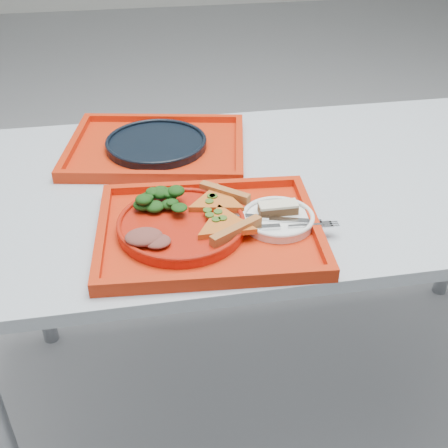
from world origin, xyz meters
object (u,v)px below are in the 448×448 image
at_px(tray_main, 209,232).
at_px(navy_plate, 156,144).
at_px(tray_far, 157,149).
at_px(dessert_bar, 278,208).
at_px(dinner_plate, 181,226).

relative_size(tray_main, navy_plate, 1.73).
xyz_separation_m(tray_far, navy_plate, (0.00, 0.00, 0.01)).
height_order(tray_far, dessert_bar, dessert_bar).
bearing_deg(tray_main, navy_plate, 105.44).
bearing_deg(dessert_bar, navy_plate, 120.93).
height_order(tray_far, dinner_plate, dinner_plate).
bearing_deg(tray_far, navy_plate, 0.00).
xyz_separation_m(tray_far, dessert_bar, (0.23, -0.38, 0.03)).
bearing_deg(dessert_bar, dinner_plate, -177.52).
relative_size(tray_far, dessert_bar, 5.55).
relative_size(dinner_plate, dessert_bar, 3.21).
xyz_separation_m(tray_main, tray_far, (-0.08, 0.40, 0.00)).
height_order(dinner_plate, dessert_bar, dessert_bar).
distance_m(tray_main, navy_plate, 0.41).
bearing_deg(dinner_plate, tray_main, -10.30).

